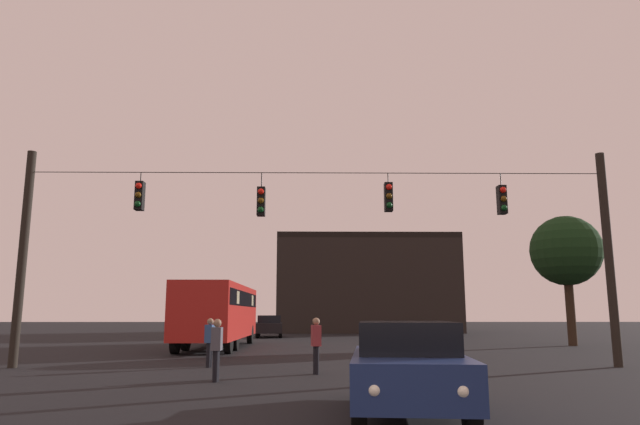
{
  "coord_description": "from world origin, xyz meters",
  "views": [
    {
      "loc": [
        -0.14,
        -4.67,
        1.66
      ],
      "look_at": [
        0.06,
        11.85,
        4.62
      ],
      "focal_mm": 31.72,
      "sensor_mm": 36.0,
      "label": 1
    }
  ],
  "objects_px": {
    "city_bus": "(219,309)",
    "tree_left_silhouette": "(566,251)",
    "pedestrian_crossing_right": "(217,346)",
    "car_far_left": "(269,326)",
    "pedestrian_crossing_center": "(210,340)",
    "pedestrian_crossing_left": "(316,342)",
    "car_near_right": "(407,365)"
  },
  "relations": [
    {
      "from": "car_near_right",
      "to": "tree_left_silhouette",
      "type": "bearing_deg",
      "value": 59.27
    },
    {
      "from": "pedestrian_crossing_left",
      "to": "tree_left_silhouette",
      "type": "bearing_deg",
      "value": 45.58
    },
    {
      "from": "pedestrian_crossing_center",
      "to": "city_bus",
      "type": "bearing_deg",
      "value": 97.76
    },
    {
      "from": "city_bus",
      "to": "pedestrian_crossing_left",
      "type": "relative_size",
      "value": 7.14
    },
    {
      "from": "car_near_right",
      "to": "pedestrian_crossing_left",
      "type": "distance_m",
      "value": 6.53
    },
    {
      "from": "city_bus",
      "to": "pedestrian_crossing_center",
      "type": "xyz_separation_m",
      "value": [
        1.38,
        -10.13,
        -1.02
      ]
    },
    {
      "from": "city_bus",
      "to": "car_far_left",
      "type": "relative_size",
      "value": 2.49
    },
    {
      "from": "car_near_right",
      "to": "car_far_left",
      "type": "relative_size",
      "value": 1.01
    },
    {
      "from": "pedestrian_crossing_center",
      "to": "pedestrian_crossing_right",
      "type": "relative_size",
      "value": 0.99
    },
    {
      "from": "city_bus",
      "to": "pedestrian_crossing_center",
      "type": "height_order",
      "value": "city_bus"
    },
    {
      "from": "car_near_right",
      "to": "pedestrian_crossing_center",
      "type": "bearing_deg",
      "value": 119.97
    },
    {
      "from": "pedestrian_crossing_center",
      "to": "car_near_right",
      "type": "bearing_deg",
      "value": -60.03
    },
    {
      "from": "car_near_right",
      "to": "pedestrian_crossing_right",
      "type": "height_order",
      "value": "pedestrian_crossing_right"
    },
    {
      "from": "tree_left_silhouette",
      "to": "pedestrian_crossing_center",
      "type": "bearing_deg",
      "value": -145.23
    },
    {
      "from": "pedestrian_crossing_right",
      "to": "tree_left_silhouette",
      "type": "xyz_separation_m",
      "value": [
        15.92,
        15.44,
        4.07
      ]
    },
    {
      "from": "car_near_right",
      "to": "pedestrian_crossing_center",
      "type": "height_order",
      "value": "car_near_right"
    },
    {
      "from": "pedestrian_crossing_right",
      "to": "car_near_right",
      "type": "bearing_deg",
      "value": -49.12
    },
    {
      "from": "city_bus",
      "to": "tree_left_silhouette",
      "type": "bearing_deg",
      "value": 4.78
    },
    {
      "from": "car_far_left",
      "to": "pedestrian_crossing_right",
      "type": "distance_m",
      "value": 26.38
    },
    {
      "from": "car_far_left",
      "to": "tree_left_silhouette",
      "type": "distance_m",
      "value": 20.32
    },
    {
      "from": "city_bus",
      "to": "tree_left_silhouette",
      "type": "xyz_separation_m",
      "value": [
        18.15,
        1.52,
        3.06
      ]
    },
    {
      "from": "pedestrian_crossing_center",
      "to": "car_far_left",
      "type": "bearing_deg",
      "value": 89.61
    },
    {
      "from": "pedestrian_crossing_left",
      "to": "pedestrian_crossing_center",
      "type": "distance_m",
      "value": 3.93
    },
    {
      "from": "city_bus",
      "to": "car_far_left",
      "type": "distance_m",
      "value": 12.59
    },
    {
      "from": "pedestrian_crossing_center",
      "to": "tree_left_silhouette",
      "type": "distance_m",
      "value": 20.82
    },
    {
      "from": "city_bus",
      "to": "pedestrian_crossing_left",
      "type": "height_order",
      "value": "city_bus"
    },
    {
      "from": "tree_left_silhouette",
      "to": "car_far_left",
      "type": "bearing_deg",
      "value": 146.65
    },
    {
      "from": "pedestrian_crossing_right",
      "to": "tree_left_silhouette",
      "type": "bearing_deg",
      "value": 44.12
    },
    {
      "from": "car_near_right",
      "to": "pedestrian_crossing_right",
      "type": "relative_size",
      "value": 2.93
    },
    {
      "from": "pedestrian_crossing_right",
      "to": "car_far_left",
      "type": "bearing_deg",
      "value": 91.51
    },
    {
      "from": "car_far_left",
      "to": "pedestrian_crossing_right",
      "type": "height_order",
      "value": "pedestrian_crossing_right"
    },
    {
      "from": "pedestrian_crossing_left",
      "to": "pedestrian_crossing_center",
      "type": "height_order",
      "value": "pedestrian_crossing_left"
    }
  ]
}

